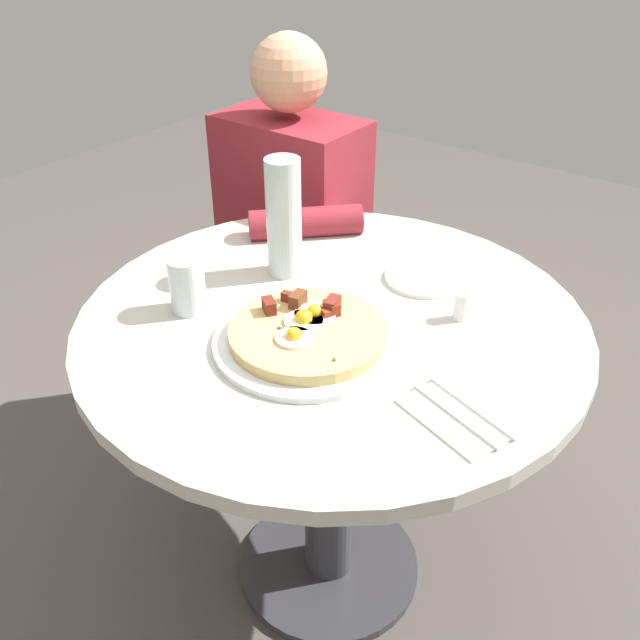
{
  "coord_description": "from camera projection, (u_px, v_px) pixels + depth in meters",
  "views": [
    {
      "loc": [
        0.65,
        -0.91,
        1.45
      ],
      "look_at": [
        0.01,
        -0.05,
        0.76
      ],
      "focal_mm": 39.03,
      "sensor_mm": 36.0,
      "label": 1
    }
  ],
  "objects": [
    {
      "name": "napkin",
      "position": [
        464.0,
        413.0,
        1.08
      ],
      "size": [
        0.2,
        0.19,
        0.0
      ],
      "primitive_type": "cube",
      "rotation": [
        0.0,
        0.0,
        2.83
      ],
      "color": "white",
      "rests_on": "dining_table"
    },
    {
      "name": "water_bottle",
      "position": [
        284.0,
        218.0,
        1.4
      ],
      "size": [
        0.07,
        0.07,
        0.25
      ],
      "primitive_type": "cylinder",
      "color": "silver",
      "rests_on": "dining_table"
    },
    {
      "name": "knife",
      "position": [
        456.0,
        415.0,
        1.07
      ],
      "size": [
        0.17,
        0.07,
        0.0
      ],
      "primitive_type": "cube",
      "rotation": [
        0.0,
        0.0,
        2.83
      ],
      "color": "silver",
      "rests_on": "napkin"
    },
    {
      "name": "breakfast_pizza",
      "position": [
        307.0,
        331.0,
        1.23
      ],
      "size": [
        0.28,
        0.28,
        0.05
      ],
      "color": "tan",
      "rests_on": "pizza_plate"
    },
    {
      "name": "pizza_plate",
      "position": [
        308.0,
        341.0,
        1.24
      ],
      "size": [
        0.34,
        0.34,
        0.01
      ],
      "primitive_type": "cylinder",
      "color": "white",
      "rests_on": "dining_table"
    },
    {
      "name": "fork",
      "position": [
        473.0,
        406.0,
        1.09
      ],
      "size": [
        0.17,
        0.07,
        0.0
      ],
      "primitive_type": "cube",
      "rotation": [
        0.0,
        0.0,
        2.83
      ],
      "color": "silver",
      "rests_on": "napkin"
    },
    {
      "name": "person_seated",
      "position": [
        293.0,
        267.0,
        1.97
      ],
      "size": [
        0.51,
        0.45,
        1.14
      ],
      "color": "#2D2D33",
      "rests_on": "ground_plane"
    },
    {
      "name": "dining_table",
      "position": [
        331.0,
        388.0,
        1.42
      ],
      "size": [
        0.97,
        0.97,
        0.74
      ],
      "color": "beige",
      "rests_on": "ground_plane"
    },
    {
      "name": "water_glass",
      "position": [
        187.0,
        285.0,
        1.31
      ],
      "size": [
        0.07,
        0.07,
        0.11
      ],
      "primitive_type": "cylinder",
      "color": "silver",
      "rests_on": "dining_table"
    },
    {
      "name": "salt_shaker",
      "position": [
        461.0,
        306.0,
        1.3
      ],
      "size": [
        0.03,
        0.03,
        0.06
      ],
      "primitive_type": "cylinder",
      "color": "white",
      "rests_on": "dining_table"
    },
    {
      "name": "bread_plate",
      "position": [
        424.0,
        278.0,
        1.43
      ],
      "size": [
        0.16,
        0.16,
        0.01
      ],
      "primitive_type": "cylinder",
      "color": "white",
      "rests_on": "dining_table"
    },
    {
      "name": "ground_plane",
      "position": [
        329.0,
        567.0,
        1.72
      ],
      "size": [
        6.0,
        6.0,
        0.0
      ],
      "primitive_type": "plane",
      "color": "#4C4742"
    }
  ]
}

